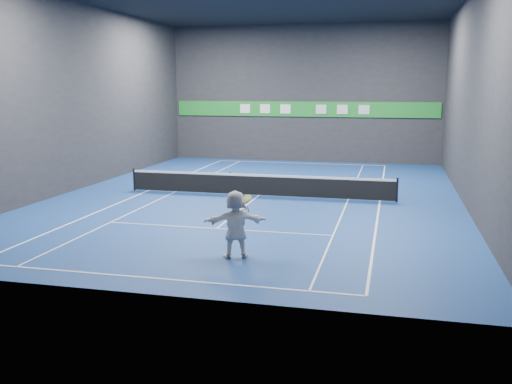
% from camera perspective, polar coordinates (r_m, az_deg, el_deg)
% --- Properties ---
extents(ground, '(26.00, 26.00, 0.00)m').
position_cam_1_polar(ground, '(26.29, 0.24, -0.38)').
color(ground, navy).
rests_on(ground, ground).
extents(wall_back, '(18.00, 0.10, 9.00)m').
position_cam_1_polar(wall_back, '(38.59, 4.78, 9.75)').
color(wall_back, '#27272A').
rests_on(wall_back, ground).
extents(wall_front, '(18.00, 0.10, 9.00)m').
position_cam_1_polar(wall_front, '(13.52, -12.74, 8.37)').
color(wall_front, '#27272A').
rests_on(wall_front, ground).
extents(wall_left, '(0.10, 26.00, 9.00)m').
position_cam_1_polar(wall_left, '(29.25, -17.40, 9.12)').
color(wall_left, '#27272A').
rests_on(wall_left, ground).
extents(wall_right, '(0.10, 26.00, 9.00)m').
position_cam_1_polar(wall_right, '(25.31, 20.74, 8.79)').
color(wall_right, '#27272A').
rests_on(wall_right, ground).
extents(baseline_near, '(10.98, 0.08, 0.01)m').
position_cam_1_polar(baseline_near, '(15.33, -10.21, -8.47)').
color(baseline_near, white).
rests_on(baseline_near, ground).
extents(baseline_far, '(10.98, 0.08, 0.01)m').
position_cam_1_polar(baseline_far, '(37.82, 4.42, 2.91)').
color(baseline_far, white).
rests_on(baseline_far, ground).
extents(sideline_doubles_left, '(0.08, 23.78, 0.01)m').
position_cam_1_polar(sideline_doubles_left, '(28.05, -10.73, 0.13)').
color(sideline_doubles_left, white).
rests_on(sideline_doubles_left, ground).
extents(sideline_doubles_right, '(0.08, 23.78, 0.01)m').
position_cam_1_polar(sideline_doubles_right, '(25.61, 12.28, -0.90)').
color(sideline_doubles_right, white).
rests_on(sideline_doubles_right, ground).
extents(sideline_singles_left, '(0.06, 23.78, 0.01)m').
position_cam_1_polar(sideline_singles_left, '(27.52, -8.11, 0.01)').
color(sideline_singles_left, white).
rests_on(sideline_singles_left, ground).
extents(sideline_singles_right, '(0.06, 23.78, 0.01)m').
position_cam_1_polar(sideline_singles_right, '(25.67, 9.20, -0.77)').
color(sideline_singles_right, white).
rests_on(sideline_singles_right, ground).
extents(service_line_near, '(8.23, 0.06, 0.01)m').
position_cam_1_polar(service_line_near, '(20.26, -3.96, -3.66)').
color(service_line_near, white).
rests_on(service_line_near, ground).
extents(service_line_far, '(8.23, 0.06, 0.01)m').
position_cam_1_polar(service_line_far, '(32.46, 2.86, 1.68)').
color(service_line_far, white).
rests_on(service_line_far, ground).
extents(center_service_line, '(0.06, 12.80, 0.01)m').
position_cam_1_polar(center_service_line, '(26.29, 0.24, -0.37)').
color(center_service_line, white).
rests_on(center_service_line, ground).
extents(player, '(1.95, 1.22, 2.00)m').
position_cam_1_polar(player, '(16.64, -2.05, -3.22)').
color(player, white).
rests_on(player, ground).
extents(tennis_ball, '(0.07, 0.07, 0.07)m').
position_cam_1_polar(tennis_ball, '(16.57, -2.56, 2.02)').
color(tennis_ball, '#BBCF22').
rests_on(tennis_ball, player).
extents(tennis_net, '(12.50, 0.10, 1.07)m').
position_cam_1_polar(tennis_net, '(26.20, 0.24, 0.78)').
color(tennis_net, black).
rests_on(tennis_net, ground).
extents(sponsor_banner, '(17.64, 0.11, 1.00)m').
position_cam_1_polar(sponsor_banner, '(38.55, 4.74, 8.26)').
color(sponsor_banner, '#1E8A2B').
rests_on(sponsor_banner, wall_back).
extents(tennis_racket, '(0.43, 0.33, 0.56)m').
position_cam_1_polar(tennis_racket, '(16.46, -1.00, -0.92)').
color(tennis_racket, red).
rests_on(tennis_racket, player).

